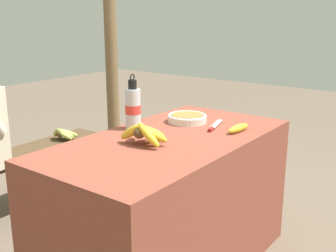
% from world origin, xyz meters
% --- Properties ---
extents(market_counter, '(1.39, 0.72, 0.74)m').
position_xyz_m(market_counter, '(0.00, 0.00, 0.37)').
color(market_counter, brown).
rests_on(market_counter, ground_plane).
extents(banana_bunch_ripe, '(0.18, 0.26, 0.13)m').
position_xyz_m(banana_bunch_ripe, '(-0.16, 0.03, 0.80)').
color(banana_bunch_ripe, '#4C381E').
rests_on(banana_bunch_ripe, market_counter).
extents(serving_bowl, '(0.23, 0.23, 0.05)m').
position_xyz_m(serving_bowl, '(0.31, 0.10, 0.77)').
color(serving_bowl, silver).
rests_on(serving_bowl, market_counter).
extents(water_bottle, '(0.08, 0.08, 0.30)m').
position_xyz_m(water_bottle, '(0.02, 0.25, 0.86)').
color(water_bottle, silver).
rests_on(water_bottle, market_counter).
extents(loose_banana_front, '(0.18, 0.06, 0.04)m').
position_xyz_m(loose_banana_front, '(0.30, -0.23, 0.76)').
color(loose_banana_front, gold).
rests_on(loose_banana_front, market_counter).
extents(knife, '(0.24, 0.09, 0.02)m').
position_xyz_m(knife, '(0.29, -0.09, 0.75)').
color(knife, '#BCBCC1').
rests_on(knife, market_counter).
extents(wooden_bench, '(1.49, 0.32, 0.43)m').
position_xyz_m(wooden_bench, '(-0.13, 1.22, 0.36)').
color(wooden_bench, '#4C3823').
rests_on(wooden_bench, ground_plane).
extents(banana_bunch_green, '(0.16, 0.24, 0.11)m').
position_xyz_m(banana_bunch_green, '(0.31, 1.22, 0.48)').
color(banana_bunch_green, '#4C381E').
rests_on(banana_bunch_green, wooden_bench).
extents(support_post_far, '(0.11, 0.11, 2.77)m').
position_xyz_m(support_post_far, '(1.11, 1.46, 1.38)').
color(support_post_far, brown).
rests_on(support_post_far, ground_plane).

